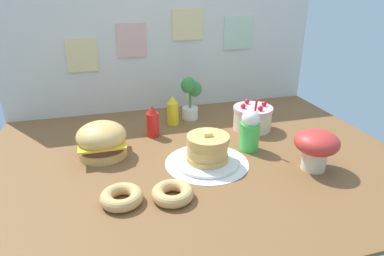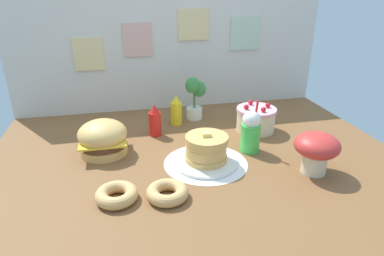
# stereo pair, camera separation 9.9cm
# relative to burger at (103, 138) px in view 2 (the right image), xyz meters

# --- Properties ---
(ground_plane) EXTENTS (2.43, 1.83, 0.02)m
(ground_plane) POSITION_rel_burger_xyz_m (0.54, -0.18, -0.11)
(ground_plane) COLOR brown
(back_wall) EXTENTS (2.43, 0.04, 0.86)m
(back_wall) POSITION_rel_burger_xyz_m (0.54, 0.73, 0.34)
(back_wall) COLOR beige
(back_wall) RESTS_ON ground_plane
(doily_mat) EXTENTS (0.48, 0.48, 0.00)m
(doily_mat) POSITION_rel_burger_xyz_m (0.57, -0.26, -0.10)
(doily_mat) COLOR white
(doily_mat) RESTS_ON ground_plane
(burger) EXTENTS (0.29, 0.29, 0.21)m
(burger) POSITION_rel_burger_xyz_m (0.00, 0.00, 0.00)
(burger) COLOR #DBA859
(burger) RESTS_ON ground_plane
(pancake_stack) EXTENTS (0.37, 0.37, 0.19)m
(pancake_stack) POSITION_rel_burger_xyz_m (0.57, -0.26, -0.02)
(pancake_stack) COLOR white
(pancake_stack) RESTS_ON doily_mat
(layer_cake) EXTENTS (0.27, 0.27, 0.20)m
(layer_cake) POSITION_rel_burger_xyz_m (1.02, 0.12, -0.02)
(layer_cake) COLOR beige
(layer_cake) RESTS_ON ground_plane
(ketchup_bottle) EXTENTS (0.08, 0.08, 0.22)m
(ketchup_bottle) POSITION_rel_burger_xyz_m (0.33, 0.19, 0.00)
(ketchup_bottle) COLOR red
(ketchup_bottle) RESTS_ON ground_plane
(mustard_bottle) EXTENTS (0.08, 0.08, 0.22)m
(mustard_bottle) POSITION_rel_burger_xyz_m (0.51, 0.36, 0.00)
(mustard_bottle) COLOR yellow
(mustard_bottle) RESTS_ON ground_plane
(cream_soda_cup) EXTENTS (0.12, 0.12, 0.33)m
(cream_soda_cup) POSITION_rel_burger_xyz_m (0.87, -0.16, 0.03)
(cream_soda_cup) COLOR green
(cream_soda_cup) RESTS_ON ground_plane
(donut_pink_glaze) EXTENTS (0.20, 0.20, 0.06)m
(donut_pink_glaze) POSITION_rel_burger_xyz_m (0.07, -0.51, -0.07)
(donut_pink_glaze) COLOR tan
(donut_pink_glaze) RESTS_ON ground_plane
(donut_chocolate) EXTENTS (0.20, 0.20, 0.06)m
(donut_chocolate) POSITION_rel_burger_xyz_m (0.30, -0.55, -0.07)
(donut_chocolate) COLOR tan
(donut_chocolate) RESTS_ON ground_plane
(potted_plant) EXTENTS (0.15, 0.14, 0.33)m
(potted_plant) POSITION_rel_burger_xyz_m (0.66, 0.43, 0.08)
(potted_plant) COLOR white
(potted_plant) RESTS_ON ground_plane
(mushroom_stool) EXTENTS (0.24, 0.24, 0.23)m
(mushroom_stool) POSITION_rel_burger_xyz_m (1.12, -0.48, 0.04)
(mushroom_stool) COLOR beige
(mushroom_stool) RESTS_ON ground_plane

